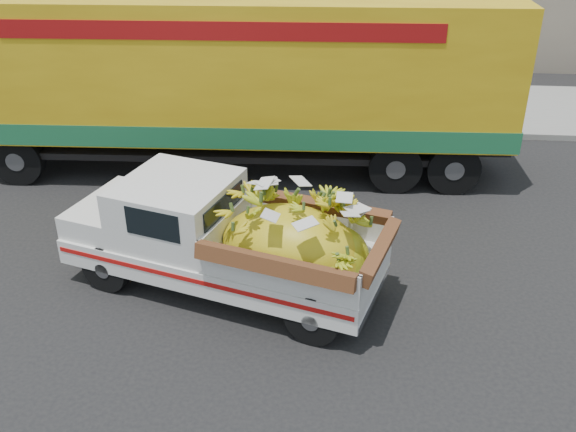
{
  "coord_description": "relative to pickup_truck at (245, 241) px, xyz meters",
  "views": [
    {
      "loc": [
        1.78,
        -8.39,
        6.02
      ],
      "look_at": [
        1.03,
        0.4,
        1.22
      ],
      "focal_mm": 40.0,
      "sensor_mm": 36.0,
      "label": 1
    }
  ],
  "objects": [
    {
      "name": "sidewalk",
      "position": [
        -0.39,
        9.32,
        -0.87
      ],
      "size": [
        60.0,
        4.0,
        0.14
      ],
      "primitive_type": "cube",
      "color": "gray",
      "rests_on": "ground"
    },
    {
      "name": "curb",
      "position": [
        -0.39,
        7.22,
        -0.87
      ],
      "size": [
        60.0,
        0.25,
        0.15
      ],
      "primitive_type": "cube",
      "color": "gray",
      "rests_on": "ground"
    },
    {
      "name": "ground",
      "position": [
        -0.39,
        -0.05,
        -0.94
      ],
      "size": [
        100.0,
        100.0,
        0.0
      ],
      "primitive_type": "plane",
      "color": "black",
      "rests_on": "ground"
    },
    {
      "name": "pickup_truck",
      "position": [
        0.0,
        0.0,
        0.0
      ],
      "size": [
        5.32,
        3.21,
        1.76
      ],
      "rotation": [
        0.0,
        0.0,
        -0.3
      ],
      "color": "black",
      "rests_on": "ground"
    },
    {
      "name": "semi_trailer",
      "position": [
        -0.93,
        4.77,
        1.18
      ],
      "size": [
        12.03,
        2.94,
        3.8
      ],
      "rotation": [
        0.0,
        0.0,
        0.04
      ],
      "color": "black",
      "rests_on": "ground"
    }
  ]
}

